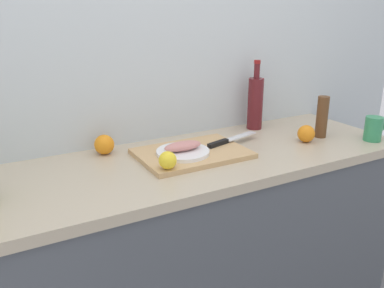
% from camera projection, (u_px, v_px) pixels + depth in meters
% --- Properties ---
extents(back_wall, '(3.20, 0.05, 2.50)m').
position_uv_depth(back_wall, '(141.00, 62.00, 1.77)').
color(back_wall, silver).
rests_on(back_wall, ground_plane).
extents(kitchen_counter, '(2.00, 0.60, 0.90)m').
position_uv_depth(kitchen_counter, '(178.00, 259.00, 1.76)').
color(kitchen_counter, '#4C5159').
rests_on(kitchen_counter, ground_plane).
extents(cutting_board, '(0.43, 0.31, 0.02)m').
position_uv_depth(cutting_board, '(192.00, 153.00, 1.67)').
color(cutting_board, tan).
rests_on(cutting_board, kitchen_counter).
extents(white_plate, '(0.21, 0.21, 0.01)m').
position_uv_depth(white_plate, '(183.00, 152.00, 1.63)').
color(white_plate, white).
rests_on(white_plate, cutting_board).
extents(fish_fillet, '(0.16, 0.07, 0.04)m').
position_uv_depth(fish_fillet, '(183.00, 146.00, 1.62)').
color(fish_fillet, tan).
rests_on(fish_fillet, white_plate).
extents(chef_knife, '(0.29, 0.10, 0.02)m').
position_uv_depth(chef_knife, '(226.00, 141.00, 1.76)').
color(chef_knife, silver).
rests_on(chef_knife, cutting_board).
extents(lemon_0, '(0.07, 0.07, 0.07)m').
position_uv_depth(lemon_0, '(168.00, 160.00, 1.48)').
color(lemon_0, yellow).
rests_on(lemon_0, cutting_board).
extents(wine_bottle, '(0.07, 0.07, 0.33)m').
position_uv_depth(wine_bottle, '(255.00, 102.00, 2.00)').
color(wine_bottle, '#59191E').
rests_on(wine_bottle, kitchen_counter).
extents(coffee_mug_0, '(0.12, 0.08, 0.11)m').
position_uv_depth(coffee_mug_0, '(374.00, 129.00, 1.84)').
color(coffee_mug_0, '#338C59').
rests_on(coffee_mug_0, kitchen_counter).
extents(orange_0, '(0.08, 0.08, 0.08)m').
position_uv_depth(orange_0, '(104.00, 145.00, 1.68)').
color(orange_0, orange).
rests_on(orange_0, kitchen_counter).
extents(orange_1, '(0.08, 0.08, 0.08)m').
position_uv_depth(orange_1, '(306.00, 134.00, 1.83)').
color(orange_1, orange).
rests_on(orange_1, kitchen_counter).
extents(pepper_mill, '(0.05, 0.05, 0.19)m').
position_uv_depth(pepper_mill, '(322.00, 117.00, 1.88)').
color(pepper_mill, brown).
rests_on(pepper_mill, kitchen_counter).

